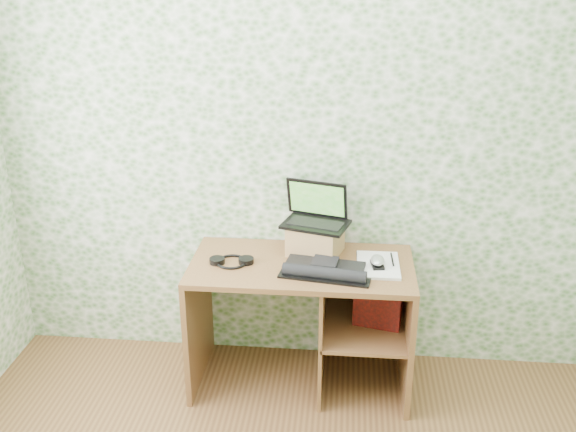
# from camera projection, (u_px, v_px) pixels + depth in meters

# --- Properties ---
(wall_back) EXTENTS (3.50, 0.00, 3.50)m
(wall_back) POSITION_uv_depth(u_px,v_px,m) (307.00, 149.00, 3.52)
(wall_back) COLOR white
(wall_back) RESTS_ON ground
(desk) EXTENTS (1.20, 0.60, 0.75)m
(desk) POSITION_uv_depth(u_px,v_px,m) (316.00, 305.00, 3.56)
(desk) COLOR brown
(desk) RESTS_ON floor
(riser) EXTENTS (0.33, 0.29, 0.16)m
(riser) POSITION_uv_depth(u_px,v_px,m) (315.00, 239.00, 3.54)
(riser) COLOR #9D7846
(riser) RESTS_ON desk
(laptop) EXTENTS (0.40, 0.33, 0.23)m
(laptop) POSITION_uv_depth(u_px,v_px,m) (316.00, 214.00, 3.52)
(laptop) COLOR black
(laptop) RESTS_ON riser
(keyboard) EXTENTS (0.48, 0.30, 0.07)m
(keyboard) POSITION_uv_depth(u_px,v_px,m) (325.00, 270.00, 3.32)
(keyboard) COLOR black
(keyboard) RESTS_ON desk
(headphones) EXTENTS (0.24, 0.19, 0.03)m
(headphones) POSITION_uv_depth(u_px,v_px,m) (232.00, 261.00, 3.44)
(headphones) COLOR black
(headphones) RESTS_ON desk
(notepad) EXTENTS (0.22, 0.32, 0.01)m
(notepad) POSITION_uv_depth(u_px,v_px,m) (378.00, 265.00, 3.41)
(notepad) COLOR silver
(notepad) RESTS_ON desk
(mouse) EXTENTS (0.09, 0.13, 0.04)m
(mouse) POSITION_uv_depth(u_px,v_px,m) (377.00, 262.00, 3.38)
(mouse) COLOR #B8B8BA
(mouse) RESTS_ON notepad
(pen) EXTENTS (0.01, 0.15, 0.01)m
(pen) POSITION_uv_depth(u_px,v_px,m) (392.00, 259.00, 3.45)
(pen) COLOR black
(pen) RESTS_ON notepad
(red_box) EXTENTS (0.27, 0.14, 0.31)m
(red_box) POSITION_uv_depth(u_px,v_px,m) (378.00, 301.00, 3.48)
(red_box) COLOR #9C140E
(red_box) RESTS_ON desk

